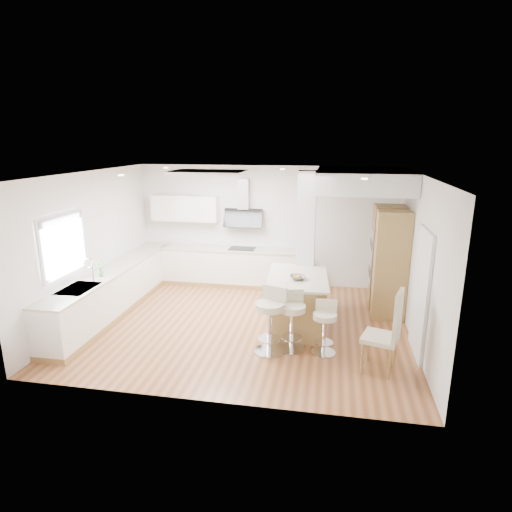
% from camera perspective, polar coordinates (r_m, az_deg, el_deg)
% --- Properties ---
extents(ground, '(6.00, 6.00, 0.00)m').
position_cam_1_polar(ground, '(8.17, -1.59, -9.07)').
color(ground, '#A4663C').
rests_on(ground, ground).
extents(ceiling, '(6.00, 5.00, 0.02)m').
position_cam_1_polar(ceiling, '(8.17, -1.59, -9.07)').
color(ceiling, silver).
rests_on(ceiling, ground).
extents(wall_back, '(6.00, 0.04, 2.80)m').
position_cam_1_polar(wall_back, '(10.10, 1.26, 4.02)').
color(wall_back, silver).
rests_on(wall_back, ground).
extents(wall_left, '(0.04, 5.00, 2.80)m').
position_cam_1_polar(wall_left, '(8.80, -21.15, 1.32)').
color(wall_left, silver).
rests_on(wall_left, ground).
extents(wall_right, '(0.04, 5.00, 2.80)m').
position_cam_1_polar(wall_right, '(7.68, 20.81, -0.57)').
color(wall_right, silver).
rests_on(wall_right, ground).
extents(skylight, '(4.10, 2.10, 0.06)m').
position_cam_1_polar(skylight, '(8.24, -6.35, 11.03)').
color(skylight, white).
rests_on(skylight, ground).
extents(window_left, '(0.06, 1.28, 1.07)m').
position_cam_1_polar(window_left, '(7.98, -24.36, 1.81)').
color(window_left, white).
rests_on(window_left, ground).
extents(doorway_right, '(0.05, 1.00, 2.10)m').
position_cam_1_polar(doorway_right, '(7.23, 21.13, -4.89)').
color(doorway_right, '#453F36').
rests_on(doorway_right, ground).
extents(counter_left, '(0.63, 4.50, 1.35)m').
position_cam_1_polar(counter_left, '(9.10, -18.22, -4.16)').
color(counter_left, '#A07E44').
rests_on(counter_left, ground).
extents(counter_back, '(3.62, 0.63, 2.50)m').
position_cam_1_polar(counter_back, '(10.17, -4.10, -0.00)').
color(counter_back, '#A07E44').
rests_on(counter_back, ground).
extents(pillar, '(0.35, 0.35, 2.80)m').
position_cam_1_polar(pillar, '(8.48, 6.63, 1.75)').
color(pillar, white).
rests_on(pillar, ground).
extents(soffit, '(1.78, 2.20, 0.40)m').
position_cam_1_polar(soffit, '(8.73, 14.07, 9.79)').
color(soffit, silver).
rests_on(soffit, ground).
extents(oven_column, '(0.63, 1.21, 2.10)m').
position_cam_1_polar(oven_column, '(8.89, 17.20, -0.53)').
color(oven_column, '#A07E44').
rests_on(oven_column, ground).
extents(peninsula, '(1.17, 1.67, 1.05)m').
position_cam_1_polar(peninsula, '(7.93, 5.50, -6.05)').
color(peninsula, '#A07E44').
rests_on(peninsula, ground).
extents(bar_stool_a, '(0.63, 0.63, 1.09)m').
position_cam_1_polar(bar_stool_a, '(6.93, 1.91, -8.12)').
color(bar_stool_a, silver).
rests_on(bar_stool_a, ground).
extents(bar_stool_b, '(0.53, 0.53, 1.01)m').
position_cam_1_polar(bar_stool_b, '(7.05, 4.82, -8.18)').
color(bar_stool_b, silver).
rests_on(bar_stool_b, ground).
extents(bar_stool_c, '(0.43, 0.43, 0.88)m').
position_cam_1_polar(bar_stool_c, '(7.02, 9.14, -9.04)').
color(bar_stool_c, silver).
rests_on(bar_stool_c, ground).
extents(dining_chair, '(0.62, 0.62, 1.29)m').
position_cam_1_polar(dining_chair, '(6.63, 17.30, -9.30)').
color(dining_chair, beige).
rests_on(dining_chair, ground).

